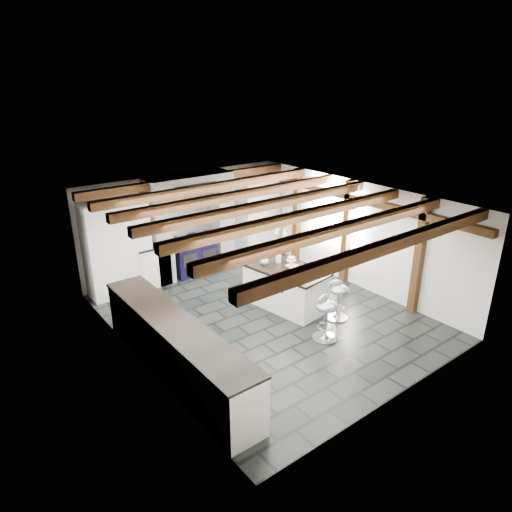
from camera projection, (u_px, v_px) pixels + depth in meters
ground at (264, 316)px, 8.78m from camera, size 6.00×6.00×0.00m
room_shell at (197, 251)px, 9.09m from camera, size 6.00×6.03×6.00m
range_cooker at (193, 254)px, 10.58m from camera, size 1.00×0.63×0.99m
kitchen_island at (285, 287)px, 9.03m from camera, size 1.11×1.77×1.09m
bar_stool_near at (338, 295)px, 8.55m from camera, size 0.50×0.50×0.77m
bar_stool_far at (326, 313)px, 7.85m from camera, size 0.48×0.48×0.82m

